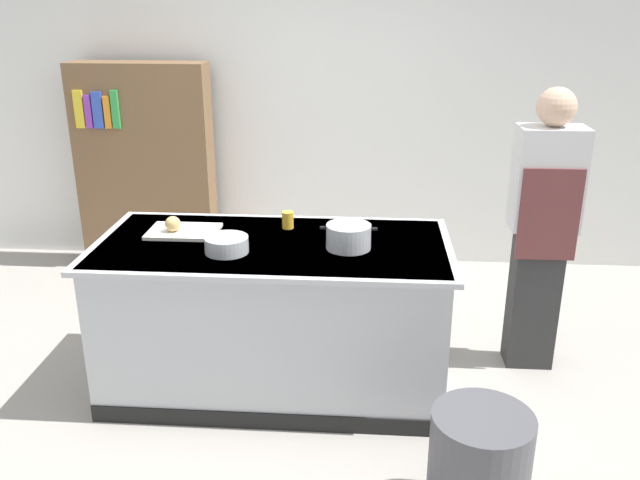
{
  "coord_description": "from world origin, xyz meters",
  "views": [
    {
      "loc": [
        0.52,
        -3.41,
        2.19
      ],
      "look_at": [
        0.25,
        0.2,
        0.85
      ],
      "focal_mm": 37.17,
      "sensor_mm": 36.0,
      "label": 1
    }
  ],
  "objects_px": {
    "mixing_bowl": "(227,245)",
    "juice_cup": "(288,220)",
    "onion": "(173,224)",
    "trash_bin": "(479,469)",
    "bookshelf": "(146,168)",
    "person_chef": "(542,226)",
    "stock_pot": "(349,236)"
  },
  "relations": [
    {
      "from": "stock_pot",
      "to": "mixing_bowl",
      "type": "distance_m",
      "value": 0.66
    },
    {
      "from": "stock_pot",
      "to": "person_chef",
      "type": "distance_m",
      "value": 1.2
    },
    {
      "from": "stock_pot",
      "to": "bookshelf",
      "type": "bearing_deg",
      "value": 133.2
    },
    {
      "from": "onion",
      "to": "juice_cup",
      "type": "height_order",
      "value": "onion"
    },
    {
      "from": "onion",
      "to": "person_chef",
      "type": "relative_size",
      "value": 0.05
    },
    {
      "from": "person_chef",
      "to": "bookshelf",
      "type": "distance_m",
      "value": 3.2
    },
    {
      "from": "juice_cup",
      "to": "person_chef",
      "type": "distance_m",
      "value": 1.5
    },
    {
      "from": "mixing_bowl",
      "to": "juice_cup",
      "type": "xyz_separation_m",
      "value": [
        0.28,
        0.41,
        0.01
      ]
    },
    {
      "from": "mixing_bowl",
      "to": "trash_bin",
      "type": "relative_size",
      "value": 0.44
    },
    {
      "from": "juice_cup",
      "to": "person_chef",
      "type": "xyz_separation_m",
      "value": [
        1.5,
        0.11,
        -0.04
      ]
    },
    {
      "from": "juice_cup",
      "to": "onion",
      "type": "bearing_deg",
      "value": -165.81
    },
    {
      "from": "person_chef",
      "to": "juice_cup",
      "type": "bearing_deg",
      "value": 88.09
    },
    {
      "from": "stock_pot",
      "to": "person_chef",
      "type": "xyz_separation_m",
      "value": [
        1.13,
        0.41,
        -0.05
      ]
    },
    {
      "from": "juice_cup",
      "to": "bookshelf",
      "type": "bearing_deg",
      "value": 131.54
    },
    {
      "from": "mixing_bowl",
      "to": "trash_bin",
      "type": "distance_m",
      "value": 1.66
    },
    {
      "from": "trash_bin",
      "to": "bookshelf",
      "type": "distance_m",
      "value": 3.71
    },
    {
      "from": "juice_cup",
      "to": "stock_pot",
      "type": "bearing_deg",
      "value": -39.61
    },
    {
      "from": "trash_bin",
      "to": "person_chef",
      "type": "height_order",
      "value": "person_chef"
    },
    {
      "from": "trash_bin",
      "to": "mixing_bowl",
      "type": "bearing_deg",
      "value": 145.41
    },
    {
      "from": "mixing_bowl",
      "to": "juice_cup",
      "type": "distance_m",
      "value": 0.5
    },
    {
      "from": "juice_cup",
      "to": "bookshelf",
      "type": "relative_size",
      "value": 0.06
    },
    {
      "from": "bookshelf",
      "to": "juice_cup",
      "type": "bearing_deg",
      "value": -48.46
    },
    {
      "from": "juice_cup",
      "to": "mixing_bowl",
      "type": "bearing_deg",
      "value": -124.11
    },
    {
      "from": "stock_pot",
      "to": "mixing_bowl",
      "type": "bearing_deg",
      "value": -170.45
    },
    {
      "from": "onion",
      "to": "stock_pot",
      "type": "relative_size",
      "value": 0.29
    },
    {
      "from": "stock_pot",
      "to": "juice_cup",
      "type": "relative_size",
      "value": 3.09
    },
    {
      "from": "mixing_bowl",
      "to": "juice_cup",
      "type": "relative_size",
      "value": 2.34
    },
    {
      "from": "juice_cup",
      "to": "trash_bin",
      "type": "relative_size",
      "value": 0.19
    },
    {
      "from": "trash_bin",
      "to": "bookshelf",
      "type": "relative_size",
      "value": 0.31
    },
    {
      "from": "juice_cup",
      "to": "bookshelf",
      "type": "distance_m",
      "value": 2.07
    },
    {
      "from": "onion",
      "to": "mixing_bowl",
      "type": "bearing_deg",
      "value": -34.59
    },
    {
      "from": "juice_cup",
      "to": "person_chef",
      "type": "height_order",
      "value": "person_chef"
    }
  ]
}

